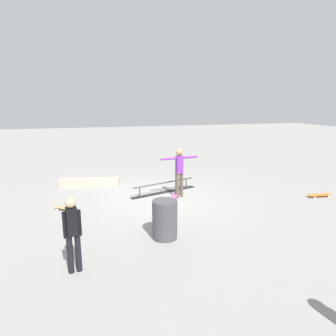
{
  "coord_description": "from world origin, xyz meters",
  "views": [
    {
      "loc": [
        2.31,
        9.26,
        3.16
      ],
      "look_at": [
        -0.36,
        -0.05,
        1.0
      ],
      "focal_mm": 31.63,
      "sensor_mm": 36.0,
      "label": 1
    }
  ],
  "objects_px": {
    "loose_skateboard_natural": "(66,208)",
    "loose_skateboard_orange": "(319,195)",
    "grind_rail": "(164,188)",
    "skateboard_main": "(174,196)",
    "bystander_black_shirt": "(73,230)",
    "skater_main": "(179,169)",
    "trash_bin": "(165,219)",
    "skate_ledge": "(90,182)"
  },
  "relations": [
    {
      "from": "loose_skateboard_natural",
      "to": "loose_skateboard_orange",
      "type": "height_order",
      "value": "same"
    },
    {
      "from": "grind_rail",
      "to": "skateboard_main",
      "type": "bearing_deg",
      "value": 82.12
    },
    {
      "from": "skateboard_main",
      "to": "bystander_black_shirt",
      "type": "relative_size",
      "value": 0.51
    },
    {
      "from": "skater_main",
      "to": "loose_skateboard_orange",
      "type": "bearing_deg",
      "value": 156.53
    },
    {
      "from": "trash_bin",
      "to": "skater_main",
      "type": "bearing_deg",
      "value": -114.17
    },
    {
      "from": "skater_main",
      "to": "grind_rail",
      "type": "bearing_deg",
      "value": -66.54
    },
    {
      "from": "skate_ledge",
      "to": "loose_skateboard_natural",
      "type": "bearing_deg",
      "value": 74.06
    },
    {
      "from": "skateboard_main",
      "to": "loose_skateboard_orange",
      "type": "height_order",
      "value": "same"
    },
    {
      "from": "grind_rail",
      "to": "skater_main",
      "type": "height_order",
      "value": "skater_main"
    },
    {
      "from": "skate_ledge",
      "to": "bystander_black_shirt",
      "type": "relative_size",
      "value": 1.51
    },
    {
      "from": "bystander_black_shirt",
      "to": "trash_bin",
      "type": "bearing_deg",
      "value": 15.55
    },
    {
      "from": "loose_skateboard_natural",
      "to": "trash_bin",
      "type": "bearing_deg",
      "value": -4.34
    },
    {
      "from": "grind_rail",
      "to": "bystander_black_shirt",
      "type": "bearing_deg",
      "value": 38.08
    },
    {
      "from": "grind_rail",
      "to": "skateboard_main",
      "type": "distance_m",
      "value": 0.79
    },
    {
      "from": "skater_main",
      "to": "loose_skateboard_orange",
      "type": "height_order",
      "value": "skater_main"
    },
    {
      "from": "skater_main",
      "to": "loose_skateboard_orange",
      "type": "relative_size",
      "value": 2.02
    },
    {
      "from": "skater_main",
      "to": "trash_bin",
      "type": "relative_size",
      "value": 1.77
    },
    {
      "from": "skateboard_main",
      "to": "trash_bin",
      "type": "bearing_deg",
      "value": -165.31
    },
    {
      "from": "grind_rail",
      "to": "trash_bin",
      "type": "height_order",
      "value": "trash_bin"
    },
    {
      "from": "bystander_black_shirt",
      "to": "loose_skateboard_natural",
      "type": "xyz_separation_m",
      "value": [
        0.32,
        -3.46,
        -0.77
      ]
    },
    {
      "from": "grind_rail",
      "to": "loose_skateboard_natural",
      "type": "height_order",
      "value": "grind_rail"
    },
    {
      "from": "skater_main",
      "to": "loose_skateboard_natural",
      "type": "distance_m",
      "value": 3.76
    },
    {
      "from": "trash_bin",
      "to": "bystander_black_shirt",
      "type": "bearing_deg",
      "value": 24.48
    },
    {
      "from": "skateboard_main",
      "to": "loose_skateboard_natural",
      "type": "height_order",
      "value": "same"
    },
    {
      "from": "skater_main",
      "to": "trash_bin",
      "type": "distance_m",
      "value": 3.22
    },
    {
      "from": "skate_ledge",
      "to": "trash_bin",
      "type": "xyz_separation_m",
      "value": [
        -1.6,
        5.13,
        0.32
      ]
    },
    {
      "from": "skate_ledge",
      "to": "loose_skateboard_orange",
      "type": "distance_m",
      "value": 8.31
    },
    {
      "from": "trash_bin",
      "to": "skate_ledge",
      "type": "bearing_deg",
      "value": -72.69
    },
    {
      "from": "skater_main",
      "to": "loose_skateboard_natural",
      "type": "height_order",
      "value": "skater_main"
    },
    {
      "from": "grind_rail",
      "to": "loose_skateboard_natural",
      "type": "xyz_separation_m",
      "value": [
        3.28,
        0.98,
        -0.09
      ]
    },
    {
      "from": "grind_rail",
      "to": "loose_skateboard_orange",
      "type": "distance_m",
      "value": 5.33
    },
    {
      "from": "bystander_black_shirt",
      "to": "loose_skateboard_orange",
      "type": "relative_size",
      "value": 1.83
    },
    {
      "from": "skate_ledge",
      "to": "trash_bin",
      "type": "relative_size",
      "value": 2.42
    },
    {
      "from": "skateboard_main",
      "to": "loose_skateboard_orange",
      "type": "bearing_deg",
      "value": -68.04
    },
    {
      "from": "skateboard_main",
      "to": "loose_skateboard_natural",
      "type": "bearing_deg",
      "value": 129.79
    },
    {
      "from": "loose_skateboard_natural",
      "to": "trash_bin",
      "type": "relative_size",
      "value": 0.78
    },
    {
      "from": "skateboard_main",
      "to": "bystander_black_shirt",
      "type": "xyz_separation_m",
      "value": [
        3.11,
        3.67,
        0.77
      ]
    },
    {
      "from": "loose_skateboard_natural",
      "to": "skateboard_main",
      "type": "bearing_deg",
      "value": 46.57
    },
    {
      "from": "grind_rail",
      "to": "skateboard_main",
      "type": "relative_size",
      "value": 3.39
    },
    {
      "from": "skateboard_main",
      "to": "loose_skateboard_natural",
      "type": "relative_size",
      "value": 1.06
    },
    {
      "from": "grind_rail",
      "to": "bystander_black_shirt",
      "type": "xyz_separation_m",
      "value": [
        2.97,
        4.44,
        0.68
      ]
    },
    {
      "from": "bystander_black_shirt",
      "to": "loose_skateboard_natural",
      "type": "height_order",
      "value": "bystander_black_shirt"
    }
  ]
}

